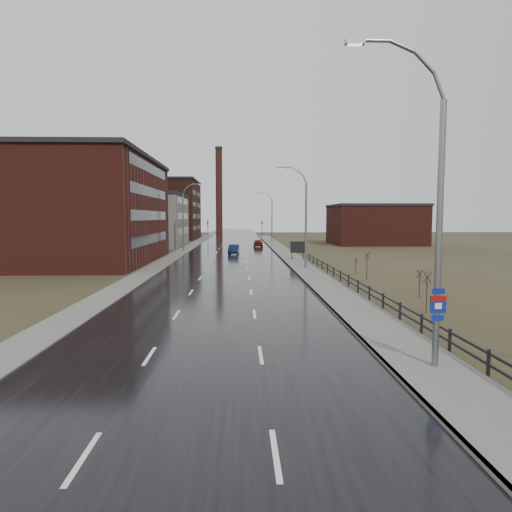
{
  "coord_description": "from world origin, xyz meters",
  "views": [
    {
      "loc": [
        1.45,
        -14.55,
        5.78
      ],
      "look_at": [
        2.6,
        18.01,
        3.0
      ],
      "focal_mm": 32.0,
      "sensor_mm": 36.0,
      "label": 1
    }
  ],
  "objects": [
    {
      "name": "traffic_light_right",
      "position": [
        8.0,
        120.0,
        4.6
      ],
      "size": [
        0.58,
        2.73,
        5.3
      ],
      "color": "black",
      "rests_on": "ground"
    },
    {
      "name": "streetlight_left",
      "position": [
        -7.7,
        62.0,
        5.84
      ],
      "size": [
        3.36,
        0.28,
        11.35
      ],
      "color": "slate",
      "rests_on": "ground"
    },
    {
      "name": "guardrail",
      "position": [
        10.3,
        18.31,
        0.71
      ],
      "size": [
        0.1,
        53.05,
        1.1
      ],
      "color": "black",
      "rests_on": "ground"
    },
    {
      "name": "sidewalk_left",
      "position": [
        -8.2,
        60.0,
        0.06
      ],
      "size": [
        2.4,
        260.0,
        0.12
      ],
      "primitive_type": "cube",
      "color": "#595651",
      "rests_on": "ground"
    },
    {
      "name": "warehouse_mid",
      "position": [
        -17.99,
        78.0,
        5.26
      ],
      "size": [
        16.32,
        20.4,
        10.5
      ],
      "color": "slate",
      "rests_on": "ground"
    },
    {
      "name": "shrub_e",
      "position": [
        13.12,
        26.7,
        1.42
      ],
      "size": [
        0.63,
        0.66,
        2.67
      ],
      "color": "#382D23",
      "rests_on": "ground"
    },
    {
      "name": "warehouse_near",
      "position": [
        -20.99,
        45.0,
        6.76
      ],
      "size": [
        22.44,
        28.56,
        13.5
      ],
      "color": "#471914",
      "rests_on": "ground"
    },
    {
      "name": "car_far",
      "position": [
        4.95,
        72.89,
        0.75
      ],
      "size": [
        1.81,
        4.42,
        1.5
      ],
      "primitive_type": "imported",
      "rotation": [
        0.0,
        0.0,
        3.13
      ],
      "color": "#56100E",
      "rests_on": "ground"
    },
    {
      "name": "ground",
      "position": [
        0.0,
        0.0,
        0.0
      ],
      "size": [
        320.0,
        320.0,
        0.0
      ],
      "primitive_type": "plane",
      "color": "#2D2819",
      "rests_on": "ground"
    },
    {
      "name": "streetlight_main",
      "position": [
        8.47,
        2.0,
        6.06
      ],
      "size": [
        3.91,
        0.29,
        12.11
      ],
      "color": "slate",
      "rests_on": "ground"
    },
    {
      "name": "billboard",
      "position": [
        9.1,
        45.52,
        1.72
      ],
      "size": [
        1.97,
        0.17,
        2.57
      ],
      "color": "black",
      "rests_on": "ground"
    },
    {
      "name": "shrub_c",
      "position": [
        12.67,
        12.16,
        1.36
      ],
      "size": [
        0.6,
        0.64,
        2.56
      ],
      "color": "#382D23",
      "rests_on": "ground"
    },
    {
      "name": "curb_right",
      "position": [
        7.08,
        35.0,
        0.09
      ],
      "size": [
        0.16,
        180.0,
        0.18
      ],
      "primitive_type": "cube",
      "color": "slate",
      "rests_on": "ground"
    },
    {
      "name": "warehouse_far",
      "position": [
        -22.99,
        108.0,
        7.76
      ],
      "size": [
        26.52,
        24.48,
        15.5
      ],
      "color": "#331611",
      "rests_on": "ground"
    },
    {
      "name": "streetlight_right_far",
      "position": [
        8.5,
        90.0,
        5.84
      ],
      "size": [
        3.36,
        0.28,
        11.35
      ],
      "color": "slate",
      "rests_on": "ground"
    },
    {
      "name": "car_near",
      "position": [
        0.48,
        56.3,
        0.73
      ],
      "size": [
        1.78,
        4.5,
        1.46
      ],
      "primitive_type": "imported",
      "rotation": [
        0.0,
        0.0,
        -0.05
      ],
      "color": "#0C123E",
      "rests_on": "ground"
    },
    {
      "name": "shrub_f",
      "position": [
        13.22,
        31.12,
        0.85
      ],
      "size": [
        0.39,
        0.41,
        1.61
      ],
      "color": "#382D23",
      "rests_on": "ground"
    },
    {
      "name": "shrub_d",
      "position": [
        14.27,
        17.27,
        1.09
      ],
      "size": [
        0.49,
        0.52,
        2.06
      ],
      "color": "#382D23",
      "rests_on": "ground"
    },
    {
      "name": "smokestack",
      "position": [
        -6.0,
        150.0,
        15.5
      ],
      "size": [
        2.7,
        2.7,
        30.7
      ],
      "color": "#331611",
      "rests_on": "ground"
    },
    {
      "name": "building_right",
      "position": [
        30.3,
        82.0,
        4.26
      ],
      "size": [
        18.36,
        16.32,
        8.5
      ],
      "color": "#471914",
      "rests_on": "ground"
    },
    {
      "name": "road",
      "position": [
        0.0,
        60.0,
        0.03
      ],
      "size": [
        14.0,
        300.0,
        0.06
      ],
      "primitive_type": "cube",
      "color": "black",
      "rests_on": "ground"
    },
    {
      "name": "sidewalk_right",
      "position": [
        8.6,
        35.0,
        0.09
      ],
      "size": [
        3.2,
        180.0,
        0.18
      ],
      "primitive_type": "cube",
      "color": "#595651",
      "rests_on": "ground"
    },
    {
      "name": "streetlight_right_mid",
      "position": [
        8.5,
        36.0,
        5.84
      ],
      "size": [
        3.36,
        0.28,
        11.35
      ],
      "color": "slate",
      "rests_on": "ground"
    },
    {
      "name": "traffic_light_left",
      "position": [
        -8.0,
        120.0,
        4.6
      ],
      "size": [
        0.58,
        2.73,
        5.3
      ],
      "color": "black",
      "rests_on": "ground"
    }
  ]
}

